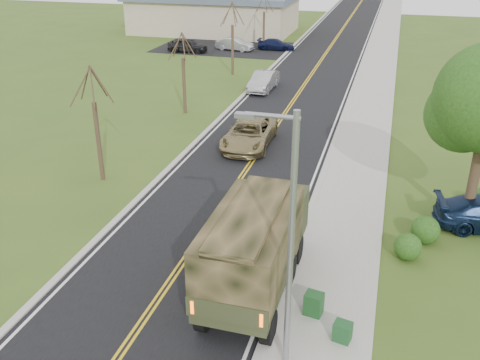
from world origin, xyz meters
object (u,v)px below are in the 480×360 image
at_px(military_truck, 256,242).
at_px(utility_box_near, 314,304).
at_px(utility_box_far, 342,331).
at_px(suv_champagne, 249,134).
at_px(sedan_silver, 263,81).

distance_m(military_truck, utility_box_near, 2.87).
height_order(military_truck, utility_box_near, military_truck).
bearing_deg(utility_box_far, suv_champagne, 126.79).
height_order(suv_champagne, sedan_silver, suv_champagne).
bearing_deg(sedan_silver, utility_box_far, -69.11).
bearing_deg(utility_box_near, suv_champagne, 122.56).
bearing_deg(suv_champagne, utility_box_near, -68.71).
bearing_deg(suv_champagne, sedan_silver, 98.30).
xyz_separation_m(suv_champagne, sedan_silver, (-2.20, 12.68, -0.03)).
distance_m(military_truck, utility_box_far, 4.16).
relative_size(sedan_silver, utility_box_far, 7.10).
bearing_deg(military_truck, utility_box_near, -19.82).
height_order(military_truck, sedan_silver, military_truck).
xyz_separation_m(military_truck, utility_box_far, (3.33, -1.86, -1.65)).
relative_size(sedan_silver, utility_box_near, 5.77).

